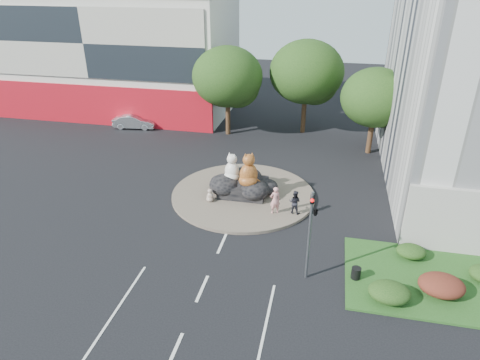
# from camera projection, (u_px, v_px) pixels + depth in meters

# --- Properties ---
(ground) EXTENTS (120.00, 120.00, 0.00)m
(ground) POSITION_uv_depth(u_px,v_px,m) (202.00, 289.00, 21.39)
(ground) COLOR black
(ground) RESTS_ON ground
(roundabout_island) EXTENTS (10.00, 10.00, 0.20)m
(roundabout_island) POSITION_uv_depth(u_px,v_px,m) (243.00, 194.00, 30.10)
(roundabout_island) COLOR brown
(roundabout_island) RESTS_ON ground
(rock_plinth) EXTENTS (3.20, 2.60, 0.90)m
(rock_plinth) POSITION_uv_depth(u_px,v_px,m) (243.00, 187.00, 29.85)
(rock_plinth) COLOR black
(rock_plinth) RESTS_ON roundabout_island
(shophouse_block) EXTENTS (25.20, 12.30, 17.40)m
(shophouse_block) POSITION_uv_depth(u_px,v_px,m) (115.00, 52.00, 46.49)
(shophouse_block) COLOR beige
(shophouse_block) RESTS_ON ground
(grass_verge) EXTENTS (10.00, 6.00, 0.12)m
(grass_verge) POSITION_uv_depth(u_px,v_px,m) (446.00, 282.00, 21.71)
(grass_verge) COLOR #1F4517
(grass_verge) RESTS_ON ground
(tree_left) EXTENTS (6.46, 6.46, 8.27)m
(tree_left) POSITION_uv_depth(u_px,v_px,m) (228.00, 79.00, 39.11)
(tree_left) COLOR #382314
(tree_left) RESTS_ON ground
(tree_mid) EXTENTS (6.84, 6.84, 8.76)m
(tree_mid) POSITION_uv_depth(u_px,v_px,m) (307.00, 75.00, 39.40)
(tree_mid) COLOR #382314
(tree_mid) RESTS_ON ground
(tree_right) EXTENTS (5.70, 5.70, 7.30)m
(tree_right) POSITION_uv_depth(u_px,v_px,m) (376.00, 100.00, 35.17)
(tree_right) COLOR #382314
(tree_right) RESTS_ON ground
(hedge_near_green) EXTENTS (2.00, 1.60, 0.90)m
(hedge_near_green) POSITION_uv_depth(u_px,v_px,m) (389.00, 292.00, 20.30)
(hedge_near_green) COLOR #163611
(hedge_near_green) RESTS_ON grass_verge
(hedge_red) EXTENTS (2.20, 1.76, 0.99)m
(hedge_red) POSITION_uv_depth(u_px,v_px,m) (442.00, 285.00, 20.68)
(hedge_red) COLOR #4F2215
(hedge_red) RESTS_ON grass_verge
(hedge_back_green) EXTENTS (1.60, 1.28, 0.72)m
(hedge_back_green) POSITION_uv_depth(u_px,v_px,m) (411.00, 251.00, 23.38)
(hedge_back_green) COLOR #163611
(hedge_back_green) RESTS_ON grass_verge
(traffic_light) EXTENTS (0.44, 1.24, 5.00)m
(traffic_light) POSITION_uv_depth(u_px,v_px,m) (313.00, 218.00, 20.56)
(traffic_light) COLOR #595B60
(traffic_light) RESTS_ON ground
(street_lamp) EXTENTS (2.34, 0.22, 8.06)m
(street_lamp) POSITION_uv_depth(u_px,v_px,m) (460.00, 164.00, 23.94)
(street_lamp) COLOR #595B60
(street_lamp) RESTS_ON ground
(cat_white) EXTENTS (1.58, 1.50, 2.06)m
(cat_white) POSITION_uv_depth(u_px,v_px,m) (232.00, 167.00, 29.39)
(cat_white) COLOR silver
(cat_white) RESTS_ON rock_plinth
(cat_tabby) EXTENTS (1.86, 1.78, 2.39)m
(cat_tabby) POSITION_uv_depth(u_px,v_px,m) (249.00, 169.00, 28.67)
(cat_tabby) COLOR #BE6627
(cat_tabby) RESTS_ON rock_plinth
(kitten_calico) EXTENTS (0.69, 0.64, 0.95)m
(kitten_calico) POSITION_uv_depth(u_px,v_px,m) (210.00, 195.00, 28.85)
(kitten_calico) COLOR silver
(kitten_calico) RESTS_ON roundabout_island
(kitten_white) EXTENTS (0.51, 0.47, 0.73)m
(kitten_white) POSITION_uv_depth(u_px,v_px,m) (260.00, 196.00, 28.95)
(kitten_white) COLOR silver
(kitten_white) RESTS_ON roundabout_island
(pedestrian_pink) EXTENTS (0.81, 0.71, 1.86)m
(pedestrian_pink) POSITION_uv_depth(u_px,v_px,m) (275.00, 200.00, 27.24)
(pedestrian_pink) COLOR #D58A8A
(pedestrian_pink) RESTS_ON roundabout_island
(pedestrian_dark) EXTENTS (0.87, 0.74, 1.59)m
(pedestrian_dark) POSITION_uv_depth(u_px,v_px,m) (295.00, 202.00, 27.28)
(pedestrian_dark) COLOR black
(pedestrian_dark) RESTS_ON roundabout_island
(parked_car) EXTENTS (4.33, 1.95, 1.38)m
(parked_car) POSITION_uv_depth(u_px,v_px,m) (135.00, 122.00, 42.56)
(parked_car) COLOR #B3B7BC
(parked_car) RESTS_ON ground
(litter_bin) EXTENTS (0.63, 0.63, 0.62)m
(litter_bin) POSITION_uv_depth(u_px,v_px,m) (356.00, 273.00, 21.80)
(litter_bin) COLOR black
(litter_bin) RESTS_ON grass_verge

